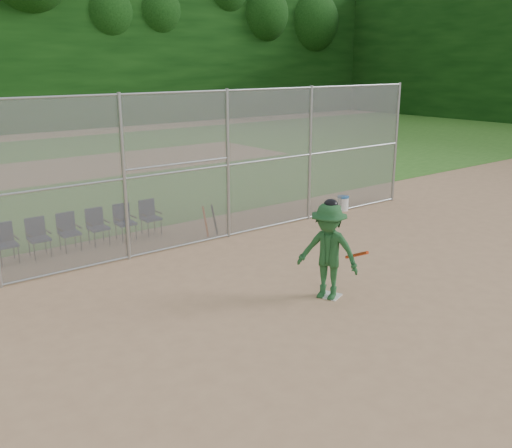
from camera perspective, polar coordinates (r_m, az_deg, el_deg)
ground at (r=11.61m, az=7.70°, el=-7.91°), size 100.00×100.00×0.00m
grass_strip at (r=26.89m, az=-20.88°, el=4.91°), size 100.00×100.00×0.00m
dirt_patch_far at (r=26.89m, az=-20.89°, el=4.92°), size 24.00×24.00×0.00m
backstop_fence at (r=14.77m, az=-6.02°, el=5.72°), size 16.09×0.09×4.00m
treeline at (r=28.41m, az=-23.30°, el=16.39°), size 81.00×60.00×11.00m
home_plate at (r=11.96m, az=7.40°, el=-7.12°), size 0.52×0.52×0.02m
batter_at_plate at (r=11.53m, az=7.23°, el=-2.71°), size 1.20×1.53×2.08m
water_cooler at (r=18.73m, az=8.69°, el=2.09°), size 0.38×0.38×0.48m
spare_bats at (r=15.89m, az=-4.63°, el=0.37°), size 0.36×0.32×0.83m
chair_0 at (r=14.84m, az=-23.70°, el=-1.83°), size 0.54×0.52×0.96m
chair_1 at (r=15.03m, az=-20.88°, el=-1.31°), size 0.54×0.52×0.96m
chair_2 at (r=15.26m, az=-18.14°, el=-0.80°), size 0.54×0.52×0.96m
chair_3 at (r=15.52m, az=-15.49°, el=-0.31°), size 0.54×0.52×0.96m
chair_4 at (r=15.81m, az=-12.93°, el=0.17°), size 0.54×0.52×0.96m
chair_5 at (r=16.14m, az=-10.46°, el=0.63°), size 0.54×0.52×0.96m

